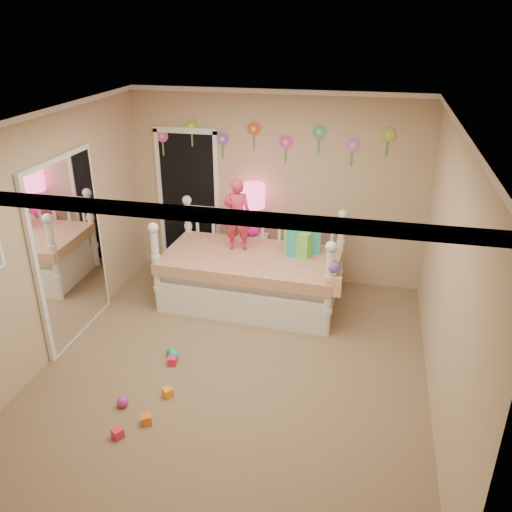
% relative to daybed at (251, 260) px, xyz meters
% --- Properties ---
extents(floor, '(4.00, 4.50, 0.01)m').
position_rel_daybed_xyz_m(floor, '(0.15, -1.41, -0.61)').
color(floor, '#7F684C').
rests_on(floor, ground).
extents(ceiling, '(4.00, 4.50, 0.01)m').
position_rel_daybed_xyz_m(ceiling, '(0.15, -1.41, 1.99)').
color(ceiling, white).
rests_on(ceiling, floor).
extents(back_wall, '(4.00, 0.01, 2.60)m').
position_rel_daybed_xyz_m(back_wall, '(0.15, 0.84, 0.69)').
color(back_wall, tan).
rests_on(back_wall, floor).
extents(left_wall, '(0.01, 4.50, 2.60)m').
position_rel_daybed_xyz_m(left_wall, '(-1.85, -1.41, 0.69)').
color(left_wall, tan).
rests_on(left_wall, floor).
extents(right_wall, '(0.01, 4.50, 2.60)m').
position_rel_daybed_xyz_m(right_wall, '(2.15, -1.41, 0.69)').
color(right_wall, tan).
rests_on(right_wall, floor).
extents(crown_molding, '(4.00, 4.50, 0.06)m').
position_rel_daybed_xyz_m(crown_molding, '(0.15, -1.41, 1.96)').
color(crown_molding, white).
rests_on(crown_molding, ceiling).
extents(daybed, '(2.30, 1.30, 1.22)m').
position_rel_daybed_xyz_m(daybed, '(0.00, 0.00, 0.00)').
color(daybed, white).
rests_on(daybed, floor).
extents(pillow_turquoise, '(0.43, 0.33, 0.41)m').
position_rel_daybed_xyz_m(pillow_turquoise, '(0.63, 0.17, 0.28)').
color(pillow_turquoise, '#24B68D').
rests_on(pillow_turquoise, daybed).
extents(pillow_lime, '(0.36, 0.24, 0.32)m').
position_rel_daybed_xyz_m(pillow_lime, '(0.57, 0.12, 0.23)').
color(pillow_lime, '#78D942').
rests_on(pillow_lime, daybed).
extents(child, '(0.37, 0.27, 0.94)m').
position_rel_daybed_xyz_m(child, '(-0.21, 0.14, 0.54)').
color(child, '#DC3253').
rests_on(child, daybed).
extents(nightstand, '(0.41, 0.32, 0.66)m').
position_rel_daybed_xyz_m(nightstand, '(-0.13, 0.66, -0.28)').
color(nightstand, white).
rests_on(nightstand, floor).
extents(table_lamp, '(0.33, 0.33, 0.73)m').
position_rel_daybed_xyz_m(table_lamp, '(-0.13, 0.66, 0.54)').
color(table_lamp, '#EF1F9B').
rests_on(table_lamp, nightstand).
extents(closet_doorway, '(0.90, 0.04, 2.07)m').
position_rel_daybed_xyz_m(closet_doorway, '(-1.10, 0.82, 0.43)').
color(closet_doorway, black).
rests_on(closet_doorway, back_wall).
extents(flower_decals, '(3.40, 0.02, 0.50)m').
position_rel_daybed_xyz_m(flower_decals, '(0.06, 0.82, 1.33)').
color(flower_decals, '#B2668C').
rests_on(flower_decals, back_wall).
extents(mirror_closet, '(0.07, 1.30, 2.10)m').
position_rel_daybed_xyz_m(mirror_closet, '(-1.81, -1.11, 0.44)').
color(mirror_closet, white).
rests_on(mirror_closet, left_wall).
extents(hanging_bag, '(0.20, 0.16, 0.36)m').
position_rel_daybed_xyz_m(hanging_bag, '(1.07, -0.57, 0.13)').
color(hanging_bag, beige).
rests_on(hanging_bag, daybed).
extents(toy_scatter, '(1.27, 1.52, 0.11)m').
position_rel_daybed_xyz_m(toy_scatter, '(-0.66, -2.01, -0.55)').
color(toy_scatter, '#996666').
rests_on(toy_scatter, floor).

